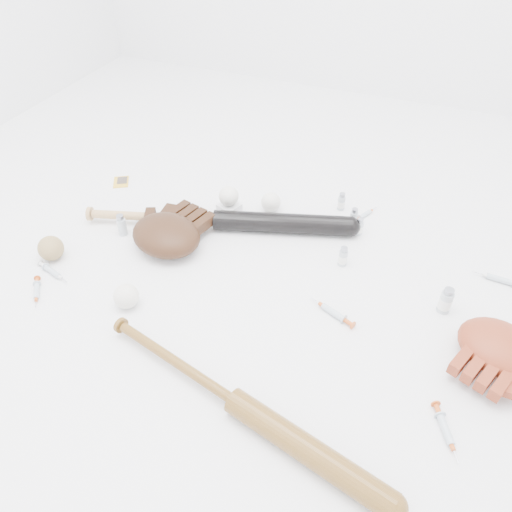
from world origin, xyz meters
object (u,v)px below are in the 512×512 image
at_px(bat_dark, 217,220).
at_px(glove_dark, 166,235).
at_px(bat_wood, 235,402).
at_px(pedestal, 229,209).

relative_size(bat_dark, glove_dark, 3.37).
height_order(bat_wood, glove_dark, glove_dark).
relative_size(bat_dark, pedestal, 14.18).
xyz_separation_m(bat_dark, bat_wood, (0.35, -0.63, -0.00)).
xyz_separation_m(bat_wood, glove_dark, (-0.46, 0.47, 0.02)).
height_order(bat_dark, glove_dark, glove_dark).
distance_m(bat_wood, pedestal, 0.80).
xyz_separation_m(bat_wood, pedestal, (-0.35, 0.72, -0.01)).
distance_m(bat_dark, glove_dark, 0.19).
distance_m(glove_dark, pedestal, 0.28).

